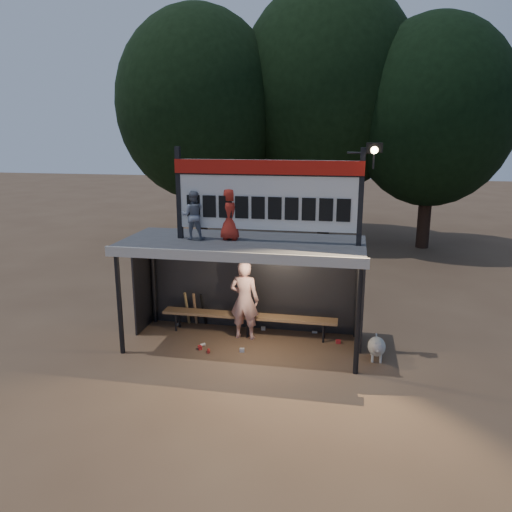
{
  "coord_description": "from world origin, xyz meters",
  "views": [
    {
      "loc": [
        2.19,
        -9.85,
        4.53
      ],
      "look_at": [
        0.2,
        0.4,
        1.9
      ],
      "focal_mm": 35.0,
      "sensor_mm": 36.0,
      "label": 1
    }
  ],
  "objects": [
    {
      "name": "litter",
      "position": [
        -0.02,
        0.16,
        0.04
      ],
      "size": [
        3.9,
        1.54,
        0.08
      ],
      "color": "#B11E1E",
      "rests_on": "ground"
    },
    {
      "name": "bats",
      "position": [
        -1.35,
        0.82,
        0.43
      ],
      "size": [
        0.49,
        0.33,
        0.84
      ],
      "color": "olive",
      "rests_on": "ground"
    },
    {
      "name": "player",
      "position": [
        -0.05,
        0.36,
        0.9
      ],
      "size": [
        0.68,
        0.47,
        1.8
      ],
      "primitive_type": "imported",
      "rotation": [
        0.0,
        0.0,
        3.07
      ],
      "color": "white",
      "rests_on": "ground"
    },
    {
      "name": "ground",
      "position": [
        0.0,
        0.0,
        0.0
      ],
      "size": [
        80.0,
        80.0,
        0.0
      ],
      "primitive_type": "plane",
      "color": "brown",
      "rests_on": "ground"
    },
    {
      "name": "bench",
      "position": [
        0.0,
        0.55,
        0.43
      ],
      "size": [
        4.0,
        0.35,
        0.48
      ],
      "color": "#956D46",
      "rests_on": "ground"
    },
    {
      "name": "child_a",
      "position": [
        -1.04,
        -0.07,
        2.83
      ],
      "size": [
        0.55,
        0.46,
        1.02
      ],
      "primitive_type": "imported",
      "rotation": [
        0.0,
        0.0,
        3.31
      ],
      "color": "gray",
      "rests_on": "dugout_shelter"
    },
    {
      "name": "tree_left",
      "position": [
        -4.0,
        10.0,
        5.51
      ],
      "size": [
        6.46,
        6.46,
        9.27
      ],
      "color": "black",
      "rests_on": "ground"
    },
    {
      "name": "tree_right",
      "position": [
        5.0,
        10.5,
        5.19
      ],
      "size": [
        6.08,
        6.08,
        8.72
      ],
      "color": "black",
      "rests_on": "ground"
    },
    {
      "name": "tree_mid",
      "position": [
        1.0,
        11.5,
        6.17
      ],
      "size": [
        7.22,
        7.22,
        10.36
      ],
      "color": "#312416",
      "rests_on": "ground"
    },
    {
      "name": "dugout_shelter",
      "position": [
        0.0,
        0.24,
        1.85
      ],
      "size": [
        5.1,
        2.08,
        2.32
      ],
      "color": "#3B3B3D",
      "rests_on": "ground"
    },
    {
      "name": "dog",
      "position": [
        2.81,
        -0.21,
        0.28
      ],
      "size": [
        0.36,
        0.81,
        0.49
      ],
      "color": "beige",
      "rests_on": "ground"
    },
    {
      "name": "child_b",
      "position": [
        -0.28,
        0.03,
        2.86
      ],
      "size": [
        0.54,
        0.36,
        1.08
      ],
      "primitive_type": "imported",
      "rotation": [
        0.0,
        0.0,
        3.1
      ],
      "color": "#AB261A",
      "rests_on": "dugout_shelter"
    },
    {
      "name": "scoreboard_assembly",
      "position": [
        0.56,
        -0.01,
        3.32
      ],
      "size": [
        4.1,
        0.27,
        1.99
      ],
      "color": "black",
      "rests_on": "dugout_shelter"
    }
  ]
}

